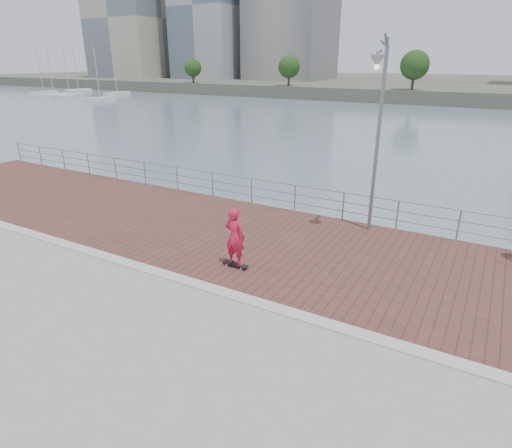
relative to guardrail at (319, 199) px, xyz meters
The scene contains 10 objects.
water 7.50m from the guardrail, 90.00° to the right, with size 400.00×400.00×0.00m, color slate.
brick_lane 3.47m from the guardrail, 90.00° to the right, with size 40.00×6.80×0.02m, color brown.
curb 7.03m from the guardrail, 90.00° to the right, with size 40.00×0.40×0.06m, color #B7B5AD.
far_shore 115.51m from the guardrail, 90.00° to the left, with size 320.00×95.00×2.50m, color #4C5142.
guardrail is the anchor object (origin of this frame).
street_lamp 4.50m from the guardrail, 23.50° to the right, with size 0.46×1.34×6.32m.
skateboard 5.57m from the guardrail, 94.28° to the right, with size 0.82×0.24×0.09m.
skateboarder 5.55m from the guardrail, 94.28° to the right, with size 0.65×0.43×1.79m, color red.
shoreline_trees 70.43m from the guardrail, 95.53° to the left, with size 108.99×5.22×6.96m.
marina 96.01m from the guardrail, 146.65° to the left, with size 26.18×21.16×10.11m.
Camera 1 is at (5.87, -8.25, 5.88)m, focal length 30.00 mm.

